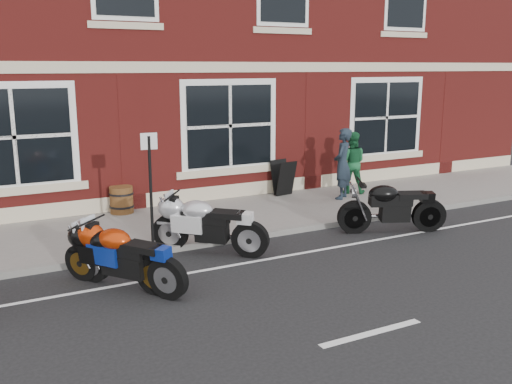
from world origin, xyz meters
The scene contains 12 objects.
ground centered at (0.00, 0.00, 0.00)m, with size 80.00×80.00×0.00m, color black.
sidewalk centered at (0.00, 3.00, 0.06)m, with size 30.00×3.00×0.12m, color slate.
kerb centered at (0.00, 1.42, 0.06)m, with size 30.00×0.16×0.12m, color slate.
moto_sport_red centered at (-2.40, -0.01, 0.56)m, with size 1.33×1.89×0.98m.
moto_sport_black centered at (-2.53, 0.18, 0.53)m, with size 1.33×1.71×0.92m.
moto_sport_silver centered at (-0.61, 1.03, 0.59)m, with size 1.73×1.68×1.02m.
moto_naked_black centered at (3.30, 0.53, 0.60)m, with size 2.17×1.04×1.04m.
pedestrian_left centered at (3.99, 3.14, 1.02)m, with size 0.65×0.43×1.79m, color #1A242F.
pedestrian_right centered at (4.59, 3.58, 0.94)m, with size 0.79×0.62×1.63m, color #195830.
a_board_sign centered at (2.88, 4.20, 0.58)m, with size 0.55×0.37×0.91m, color black, non-canonical shape.
barrel_planter centered at (-1.36, 4.30, 0.43)m, with size 0.56×0.56×0.62m.
parking_sign centered at (-1.50, 1.55, 1.35)m, with size 0.30×0.06×2.13m.
Camera 1 is at (-4.55, -8.39, 3.42)m, focal length 40.00 mm.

